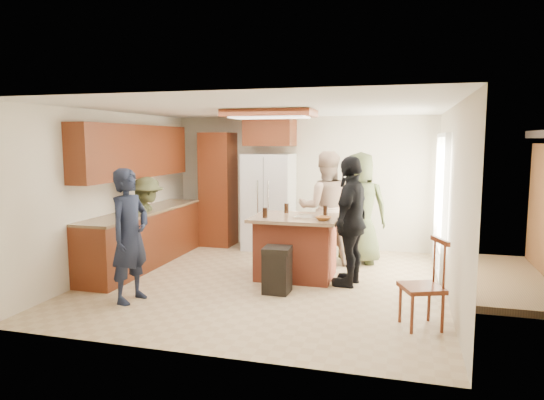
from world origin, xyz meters
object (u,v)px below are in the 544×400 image
(person_counter, at_px, (147,223))
(trash_bin, at_px, (277,270))
(person_behind_right, at_px, (360,208))
(person_front_left, at_px, (130,236))
(person_behind_left, at_px, (325,208))
(refrigerator, at_px, (269,202))
(kitchen_island, at_px, (296,246))
(person_side_right, at_px, (351,221))
(spindle_chair, at_px, (423,287))

(person_counter, xyz_separation_m, trash_bin, (2.34, -0.69, -0.42))
(person_counter, bearing_deg, person_behind_right, -68.87)
(person_front_left, bearing_deg, trash_bin, -55.14)
(person_counter, relative_size, trash_bin, 2.34)
(person_counter, bearing_deg, person_behind_left, -67.68)
(person_front_left, height_order, person_counter, person_front_left)
(person_front_left, relative_size, person_counter, 1.16)
(refrigerator, bearing_deg, kitchen_island, -62.51)
(person_front_left, height_order, person_behind_left, person_behind_left)
(person_side_right, height_order, person_counter, person_side_right)
(person_behind_left, relative_size, trash_bin, 2.98)
(person_behind_left, xyz_separation_m, person_counter, (-2.71, -1.05, -0.20))
(person_behind_left, bearing_deg, person_front_left, 38.46)
(person_front_left, distance_m, person_behind_right, 3.77)
(person_behind_right, relative_size, spindle_chair, 1.88)
(person_counter, bearing_deg, kitchen_island, -86.37)
(person_behind_left, xyz_separation_m, kitchen_island, (-0.29, -0.95, -0.46))
(person_front_left, bearing_deg, spindle_chair, -79.61)
(spindle_chair, bearing_deg, person_side_right, 124.16)
(person_behind_left, xyz_separation_m, person_side_right, (0.54, -1.10, -0.02))
(person_behind_right, distance_m, person_counter, 3.47)
(refrigerator, distance_m, trash_bin, 2.76)
(refrigerator, bearing_deg, trash_bin, -71.91)
(person_counter, height_order, spindle_chair, person_counter)
(person_behind_left, distance_m, person_side_right, 1.23)
(person_behind_left, distance_m, person_counter, 2.91)
(person_front_left, height_order, kitchen_island, person_front_left)
(person_behind_right, bearing_deg, person_behind_left, 1.36)
(person_front_left, xyz_separation_m, kitchen_island, (1.80, 1.61, -0.38))
(person_behind_left, relative_size, person_behind_right, 1.01)
(person_side_right, height_order, kitchen_island, person_side_right)
(trash_bin, distance_m, spindle_chair, 2.01)
(person_front_left, relative_size, person_side_right, 0.93)
(trash_bin, bearing_deg, kitchen_island, 84.13)
(person_behind_right, relative_size, refrigerator, 1.04)
(person_behind_right, bearing_deg, person_counter, 7.50)
(person_front_left, xyz_separation_m, person_side_right, (2.63, 1.45, 0.07))
(person_front_left, distance_m, kitchen_island, 2.45)
(person_behind_right, distance_m, refrigerator, 1.89)
(trash_bin, bearing_deg, spindle_chair, -22.29)
(refrigerator, relative_size, kitchen_island, 1.41)
(person_behind_right, bearing_deg, kitchen_island, 39.73)
(person_counter, distance_m, refrigerator, 2.40)
(person_side_right, distance_m, trash_bin, 1.26)
(person_behind_left, relative_size, person_side_right, 1.02)
(person_counter, distance_m, kitchen_island, 2.44)
(refrigerator, bearing_deg, person_side_right, -47.77)
(spindle_chair, bearing_deg, kitchen_island, 138.76)
(person_counter, relative_size, spindle_chair, 1.48)
(person_behind_right, relative_size, trash_bin, 2.97)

